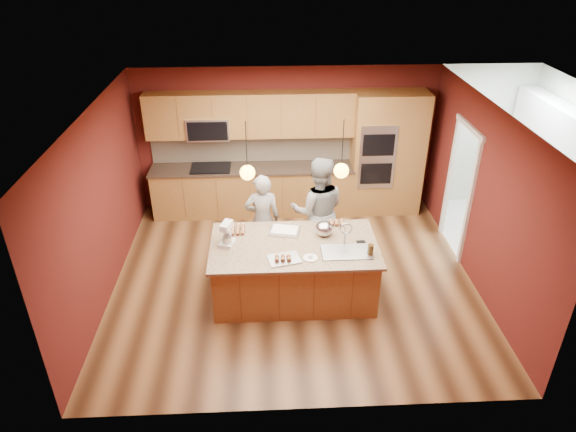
{
  "coord_description": "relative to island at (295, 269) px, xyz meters",
  "views": [
    {
      "loc": [
        -0.42,
        -6.51,
        4.78
      ],
      "look_at": [
        -0.1,
        -0.1,
        1.18
      ],
      "focal_mm": 32.0,
      "sensor_mm": 36.0,
      "label": 1
    }
  ],
  "objects": [
    {
      "name": "cabinet_run",
      "position": [
        -0.67,
        2.64,
        0.54
      ],
      "size": [
        3.74,
        0.64,
        2.3
      ],
      "color": "#8D5E23",
      "rests_on": "floor"
    },
    {
      "name": "ceiling",
      "position": [
        0.01,
        0.39,
        2.25
      ],
      "size": [
        5.5,
        5.5,
        0.0
      ],
      "primitive_type": "plane",
      "rotation": [
        3.14,
        0.0,
        0.0
      ],
      "color": "white",
      "rests_on": "ground"
    },
    {
      "name": "phone",
      "position": [
        0.94,
        0.02,
        0.43
      ],
      "size": [
        0.13,
        0.08,
        0.01
      ],
      "primitive_type": "cube",
      "rotation": [
        0.0,
        0.0,
        0.08
      ],
      "color": "black",
      "rests_on": "island"
    },
    {
      "name": "washer",
      "position": [
        4.23,
        1.15,
        0.03
      ],
      "size": [
        0.69,
        0.71,
        0.96
      ],
      "primitive_type": "cube",
      "rotation": [
        0.0,
        0.0,
        -0.17
      ],
      "color": "silver",
      "rests_on": "floor"
    },
    {
      "name": "island",
      "position": [
        0.0,
        0.0,
        0.0
      ],
      "size": [
        2.37,
        1.33,
        1.25
      ],
      "color": "#8D5E23",
      "rests_on": "floor"
    },
    {
      "name": "person_right",
      "position": [
        0.42,
        0.92,
        0.45
      ],
      "size": [
        0.91,
        0.72,
        1.8
      ],
      "primitive_type": "imported",
      "rotation": [
        0.0,
        0.0,
        3.09
      ],
      "color": "slate",
      "rests_on": "floor"
    },
    {
      "name": "cupcakes_left",
      "position": [
        -0.83,
        0.4,
        0.46
      ],
      "size": [
        0.22,
        0.29,
        0.07
      ],
      "primitive_type": null,
      "color": "tan",
      "rests_on": "island"
    },
    {
      "name": "cupcakes_right",
      "position": [
        0.66,
        0.53,
        0.46
      ],
      "size": [
        0.24,
        0.16,
        0.07
      ],
      "primitive_type": null,
      "color": "tan",
      "rests_on": "island"
    },
    {
      "name": "stand_mixer",
      "position": [
        -0.96,
        0.06,
        0.57
      ],
      "size": [
        0.25,
        0.29,
        0.35
      ],
      "rotation": [
        0.0,
        0.0,
        -0.32
      ],
      "color": "silver",
      "rests_on": "island"
    },
    {
      "name": "wall_back",
      "position": [
        0.01,
        2.89,
        0.9
      ],
      "size": [
        5.5,
        0.0,
        5.5
      ],
      "primitive_type": "plane",
      "rotation": [
        1.57,
        0.0,
        0.0
      ],
      "color": "#4F1612",
      "rests_on": "ground"
    },
    {
      "name": "sheet_cake",
      "position": [
        -0.13,
        0.35,
        0.45
      ],
      "size": [
        0.5,
        0.41,
        0.05
      ],
      "rotation": [
        0.0,
        0.0,
        -0.22
      ],
      "color": "silver",
      "rests_on": "island"
    },
    {
      "name": "cooling_rack",
      "position": [
        -0.17,
        -0.37,
        0.44
      ],
      "size": [
        0.48,
        0.39,
        0.02
      ],
      "primitive_type": "cube",
      "rotation": [
        0.0,
        0.0,
        0.22
      ],
      "color": "silver",
      "rests_on": "island"
    },
    {
      "name": "mixing_bowl",
      "position": [
        0.44,
        0.24,
        0.53
      ],
      "size": [
        0.26,
        0.26,
        0.22
      ],
      "primitive_type": "ellipsoid",
      "color": "#B4B7BB",
      "rests_on": "island"
    },
    {
      "name": "cupcakes_rack",
      "position": [
        -0.19,
        -0.4,
        0.48
      ],
      "size": [
        0.23,
        0.15,
        0.07
      ],
      "primitive_type": null,
      "color": "tan",
      "rests_on": "island"
    },
    {
      "name": "wall_front",
      "position": [
        0.01,
        -2.11,
        0.9
      ],
      "size": [
        5.5,
        0.0,
        5.5
      ],
      "primitive_type": "plane",
      "rotation": [
        -1.57,
        0.0,
        0.0
      ],
      "color": "#4F1612",
      "rests_on": "ground"
    },
    {
      "name": "plate",
      "position": [
        0.18,
        -0.36,
        0.43
      ],
      "size": [
        0.2,
        0.2,
        0.01
      ],
      "primitive_type": "cylinder",
      "color": "white",
      "rests_on": "island"
    },
    {
      "name": "person_left",
      "position": [
        -0.46,
        0.92,
        0.32
      ],
      "size": [
        0.58,
        0.4,
        1.54
      ],
      "primitive_type": "imported",
      "rotation": [
        0.0,
        0.0,
        3.2
      ],
      "color": "black",
      "rests_on": "floor"
    },
    {
      "name": "wall_left",
      "position": [
        -2.74,
        0.39,
        0.9
      ],
      "size": [
        0.0,
        5.0,
        5.0
      ],
      "primitive_type": "plane",
      "rotation": [
        1.57,
        0.0,
        1.57
      ],
      "color": "#4F1612",
      "rests_on": "ground"
    },
    {
      "name": "pendant_left",
      "position": [
        -0.63,
        0.0,
        1.56
      ],
      "size": [
        0.2,
        0.2,
        0.8
      ],
      "color": "black",
      "rests_on": "ceiling"
    },
    {
      "name": "tumbler",
      "position": [
        1.01,
        -0.31,
        0.51
      ],
      "size": [
        0.08,
        0.08,
        0.16
      ],
      "primitive_type": "cylinder",
      "color": "#37260E",
      "rests_on": "island"
    },
    {
      "name": "laundry_room",
      "position": [
        4.36,
        1.59,
        1.5
      ],
      "size": [
        2.6,
        2.7,
        2.7
      ],
      "color": "silver",
      "rests_on": "ground"
    },
    {
      "name": "dryer",
      "position": [
        4.22,
        1.99,
        0.0
      ],
      "size": [
        0.61,
        0.62,
        0.9
      ],
      "primitive_type": "cube",
      "rotation": [
        0.0,
        0.0,
        -0.08
      ],
      "color": "silver",
      "rests_on": "floor"
    },
    {
      "name": "oven_column",
      "position": [
        1.86,
        2.58,
        0.7
      ],
      "size": [
        1.3,
        0.62,
        2.3
      ],
      "color": "#8D5E23",
      "rests_on": "floor"
    },
    {
      "name": "doorway_trim",
      "position": [
        2.74,
        1.19,
        0.6
      ],
      "size": [
        0.08,
        1.11,
        2.2
      ],
      "primitive_type": null,
      "color": "silver",
      "rests_on": "wall_right"
    },
    {
      "name": "pendant_right",
      "position": [
        0.6,
        0.0,
        1.56
      ],
      "size": [
        0.2,
        0.2,
        0.8
      ],
      "color": "black",
      "rests_on": "ceiling"
    },
    {
      "name": "floor",
      "position": [
        0.01,
        0.39,
        -0.45
      ],
      "size": [
        5.5,
        5.5,
        0.0
      ],
      "primitive_type": "plane",
      "color": "#412614",
      "rests_on": "ground"
    },
    {
      "name": "wall_right",
      "position": [
        2.76,
        0.39,
        0.9
      ],
      "size": [
        0.0,
        5.0,
        5.0
      ],
      "primitive_type": "plane",
      "rotation": [
        1.57,
        0.0,
        -1.57
      ],
      "color": "#4F1612",
      "rests_on": "ground"
    }
  ]
}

